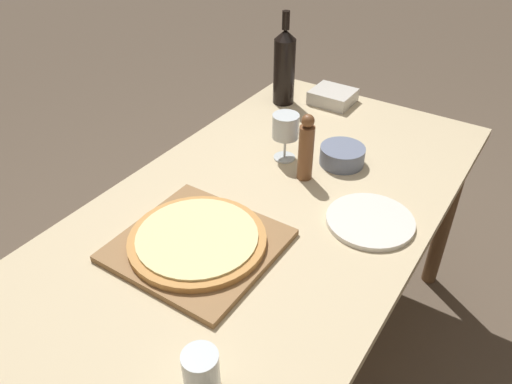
% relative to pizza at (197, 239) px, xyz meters
% --- Properties ---
extents(ground_plane, '(12.00, 12.00, 0.00)m').
position_rel_pizza_xyz_m(ground_plane, '(0.05, 0.21, -0.77)').
color(ground_plane, brown).
extents(dining_table, '(0.87, 1.70, 0.74)m').
position_rel_pizza_xyz_m(dining_table, '(0.05, 0.21, -0.11)').
color(dining_table, '#CCB78E').
rests_on(dining_table, ground_plane).
extents(cutting_board, '(0.38, 0.37, 0.02)m').
position_rel_pizza_xyz_m(cutting_board, '(-0.00, 0.00, -0.02)').
color(cutting_board, olive).
rests_on(cutting_board, dining_table).
extents(pizza, '(0.35, 0.35, 0.02)m').
position_rel_pizza_xyz_m(pizza, '(0.00, 0.00, 0.00)').
color(pizza, '#C68947').
rests_on(pizza, cutting_board).
extents(wine_bottle, '(0.08, 0.08, 0.35)m').
position_rel_pizza_xyz_m(wine_bottle, '(-0.25, 0.85, 0.12)').
color(wine_bottle, black).
rests_on(wine_bottle, dining_table).
extents(pepper_mill, '(0.05, 0.05, 0.21)m').
position_rel_pizza_xyz_m(pepper_mill, '(0.07, 0.43, 0.07)').
color(pepper_mill, brown).
rests_on(pepper_mill, dining_table).
extents(wine_glass, '(0.08, 0.08, 0.16)m').
position_rel_pizza_xyz_m(wine_glass, '(-0.04, 0.49, 0.08)').
color(wine_glass, silver).
rests_on(wine_glass, dining_table).
extents(small_bowl, '(0.14, 0.14, 0.06)m').
position_rel_pizza_xyz_m(small_bowl, '(0.13, 0.57, -0.00)').
color(small_bowl, slate).
rests_on(small_bowl, dining_table).
extents(drinking_tumbler, '(0.07, 0.07, 0.09)m').
position_rel_pizza_xyz_m(drinking_tumbler, '(0.25, -0.30, 0.02)').
color(drinking_tumbler, silver).
rests_on(drinking_tumbler, dining_table).
extents(dinner_plate, '(0.24, 0.24, 0.01)m').
position_rel_pizza_xyz_m(dinner_plate, '(0.33, 0.33, -0.02)').
color(dinner_plate, silver).
rests_on(dinner_plate, dining_table).
extents(food_container, '(0.16, 0.14, 0.05)m').
position_rel_pizza_xyz_m(food_container, '(-0.09, 0.95, -0.00)').
color(food_container, beige).
rests_on(food_container, dining_table).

